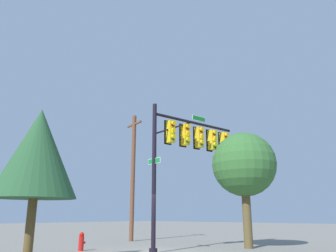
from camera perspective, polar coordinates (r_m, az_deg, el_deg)
signal_pole_assembly at (r=17.21m, az=3.82°, el=-3.09°), size 5.51×1.68×6.82m
utility_pole at (r=22.60m, az=-6.02°, el=-8.08°), size 0.54×1.78×8.30m
fire_hydrant at (r=16.84m, az=-14.59°, el=-18.57°), size 0.33×0.24×0.83m
tree_near at (r=18.13m, az=12.86°, el=-6.51°), size 3.34×3.34×5.86m
tree_mid at (r=12.77m, az=-21.36°, el=-4.30°), size 2.90×2.90×5.36m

